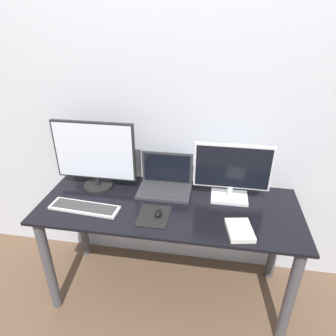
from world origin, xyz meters
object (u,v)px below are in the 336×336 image
at_px(monitor_left, 95,155).
at_px(keyboard, 85,208).
at_px(laptop, 165,181).
at_px(monitor_right, 232,172).
at_px(mouse, 158,213).
at_px(book, 240,230).

distance_m(monitor_left, keyboard, 0.35).
bearing_deg(keyboard, laptop, 34.43).
relative_size(monitor_right, mouse, 7.18).
xyz_separation_m(laptop, book, (0.47, -0.37, -0.05)).
xyz_separation_m(monitor_left, keyboard, (0.01, -0.26, -0.23)).
relative_size(keyboard, book, 2.13).
bearing_deg(keyboard, monitor_right, 16.71).
height_order(laptop, book, laptop).
bearing_deg(monitor_right, mouse, -147.48).
distance_m(laptop, keyboard, 0.54).
height_order(monitor_left, monitor_right, monitor_left).
bearing_deg(mouse, monitor_left, 150.74).
bearing_deg(laptop, monitor_right, -6.10).
bearing_deg(book, mouse, 171.79).
distance_m(monitor_right, book, 0.38).
bearing_deg(laptop, mouse, -87.97).
bearing_deg(monitor_left, monitor_right, -0.00).
height_order(mouse, book, mouse).
bearing_deg(monitor_left, keyboard, -87.49).
relative_size(monitor_right, laptop, 1.36).
distance_m(monitor_right, mouse, 0.52).
distance_m(monitor_right, laptop, 0.44).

